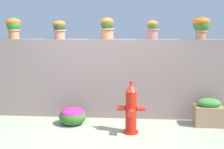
{
  "coord_description": "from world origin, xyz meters",
  "views": [
    {
      "loc": [
        0.56,
        -4.39,
        1.74
      ],
      "look_at": [
        0.16,
        0.75,
        0.91
      ],
      "focal_mm": 42.59,
      "sensor_mm": 36.0,
      "label": 1
    }
  ],
  "objects_px": {
    "potted_plant_4": "(152,28)",
    "potted_plant_3": "(107,27)",
    "potted_plant_1": "(13,26)",
    "flower_bush_left": "(73,115)",
    "potted_plant_5": "(201,25)",
    "fire_hydrant": "(131,110)",
    "potted_plant_2": "(59,28)",
    "planter_box": "(208,113)"
  },
  "relations": [
    {
      "from": "potted_plant_2",
      "to": "planter_box",
      "type": "xyz_separation_m",
      "value": [
        2.91,
        -0.47,
        -1.56
      ]
    },
    {
      "from": "potted_plant_5",
      "to": "flower_bush_left",
      "type": "bearing_deg",
      "value": -166.67
    },
    {
      "from": "potted_plant_1",
      "to": "flower_bush_left",
      "type": "height_order",
      "value": "potted_plant_1"
    },
    {
      "from": "potted_plant_2",
      "to": "potted_plant_5",
      "type": "height_order",
      "value": "potted_plant_5"
    },
    {
      "from": "potted_plant_2",
      "to": "potted_plant_5",
      "type": "relative_size",
      "value": 0.87
    },
    {
      "from": "potted_plant_4",
      "to": "potted_plant_5",
      "type": "bearing_deg",
      "value": -0.7
    },
    {
      "from": "potted_plant_5",
      "to": "fire_hydrant",
      "type": "xyz_separation_m",
      "value": [
        -1.33,
        -0.93,
        -1.45
      ]
    },
    {
      "from": "potted_plant_1",
      "to": "potted_plant_3",
      "type": "relative_size",
      "value": 1.01
    },
    {
      "from": "fire_hydrant",
      "to": "potted_plant_2",
      "type": "bearing_deg",
      "value": 147.12
    },
    {
      "from": "potted_plant_2",
      "to": "potted_plant_4",
      "type": "relative_size",
      "value": 1.02
    },
    {
      "from": "potted_plant_1",
      "to": "potted_plant_5",
      "type": "height_order",
      "value": "potted_plant_5"
    },
    {
      "from": "potted_plant_1",
      "to": "fire_hydrant",
      "type": "bearing_deg",
      "value": -21.35
    },
    {
      "from": "flower_bush_left",
      "to": "potted_plant_3",
      "type": "bearing_deg",
      "value": 44.38
    },
    {
      "from": "planter_box",
      "to": "flower_bush_left",
      "type": "bearing_deg",
      "value": -177.06
    },
    {
      "from": "potted_plant_4",
      "to": "potted_plant_5",
      "type": "height_order",
      "value": "potted_plant_5"
    },
    {
      "from": "potted_plant_1",
      "to": "planter_box",
      "type": "relative_size",
      "value": 0.83
    },
    {
      "from": "planter_box",
      "to": "fire_hydrant",
      "type": "bearing_deg",
      "value": -161.55
    },
    {
      "from": "flower_bush_left",
      "to": "potted_plant_5",
      "type": "bearing_deg",
      "value": 13.33
    },
    {
      "from": "flower_bush_left",
      "to": "planter_box",
      "type": "distance_m",
      "value": 2.55
    },
    {
      "from": "potted_plant_3",
      "to": "flower_bush_left",
      "type": "xyz_separation_m",
      "value": [
        -0.6,
        -0.59,
        -1.66
      ]
    },
    {
      "from": "fire_hydrant",
      "to": "potted_plant_5",
      "type": "bearing_deg",
      "value": 34.78
    },
    {
      "from": "fire_hydrant",
      "to": "planter_box",
      "type": "distance_m",
      "value": 1.52
    },
    {
      "from": "fire_hydrant",
      "to": "flower_bush_left",
      "type": "distance_m",
      "value": 1.18
    },
    {
      "from": "potted_plant_3",
      "to": "fire_hydrant",
      "type": "distance_m",
      "value": 1.77
    },
    {
      "from": "potted_plant_1",
      "to": "potted_plant_3",
      "type": "distance_m",
      "value": 1.93
    },
    {
      "from": "potted_plant_5",
      "to": "fire_hydrant",
      "type": "relative_size",
      "value": 0.48
    },
    {
      "from": "potted_plant_5",
      "to": "potted_plant_4",
      "type": "bearing_deg",
      "value": 179.3
    },
    {
      "from": "potted_plant_3",
      "to": "flower_bush_left",
      "type": "height_order",
      "value": "potted_plant_3"
    },
    {
      "from": "potted_plant_4",
      "to": "fire_hydrant",
      "type": "relative_size",
      "value": 0.41
    },
    {
      "from": "potted_plant_3",
      "to": "fire_hydrant",
      "type": "xyz_separation_m",
      "value": [
        0.5,
        -0.94,
        -1.42
      ]
    },
    {
      "from": "potted_plant_1",
      "to": "flower_bush_left",
      "type": "xyz_separation_m",
      "value": [
        1.33,
        -0.6,
        -1.68
      ]
    },
    {
      "from": "potted_plant_4",
      "to": "flower_bush_left",
      "type": "distance_m",
      "value": 2.3
    },
    {
      "from": "potted_plant_1",
      "to": "potted_plant_4",
      "type": "bearing_deg",
      "value": -0.25
    },
    {
      "from": "potted_plant_1",
      "to": "potted_plant_4",
      "type": "relative_size",
      "value": 1.16
    },
    {
      "from": "potted_plant_2",
      "to": "flower_bush_left",
      "type": "xyz_separation_m",
      "value": [
        0.37,
        -0.6,
        -1.64
      ]
    },
    {
      "from": "potted_plant_2",
      "to": "potted_plant_5",
      "type": "bearing_deg",
      "value": -0.53
    },
    {
      "from": "fire_hydrant",
      "to": "flower_bush_left",
      "type": "xyz_separation_m",
      "value": [
        -1.1,
        0.35,
        -0.24
      ]
    },
    {
      "from": "potted_plant_1",
      "to": "potted_plant_4",
      "type": "xyz_separation_m",
      "value": [
        2.83,
        -0.01,
        -0.05
      ]
    },
    {
      "from": "potted_plant_4",
      "to": "potted_plant_3",
      "type": "bearing_deg",
      "value": 179.84
    },
    {
      "from": "potted_plant_5",
      "to": "fire_hydrant",
      "type": "height_order",
      "value": "potted_plant_5"
    },
    {
      "from": "potted_plant_5",
      "to": "planter_box",
      "type": "bearing_deg",
      "value": -76.95
    },
    {
      "from": "potted_plant_2",
      "to": "potted_plant_4",
      "type": "height_order",
      "value": "potted_plant_2"
    }
  ]
}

